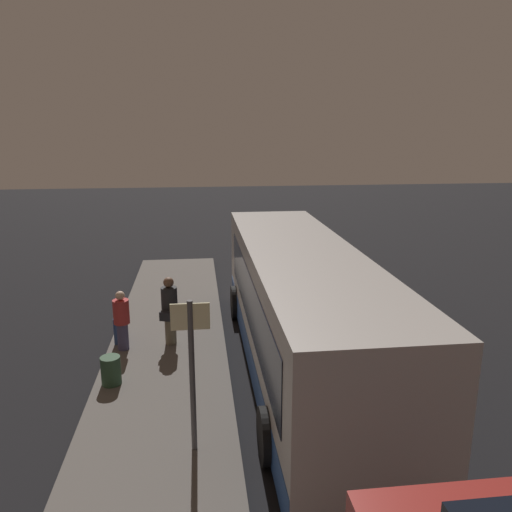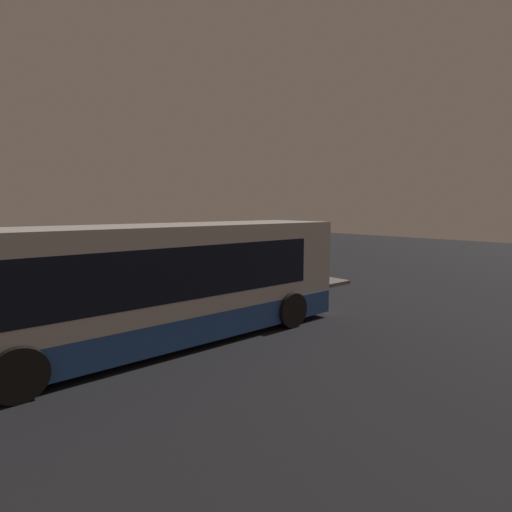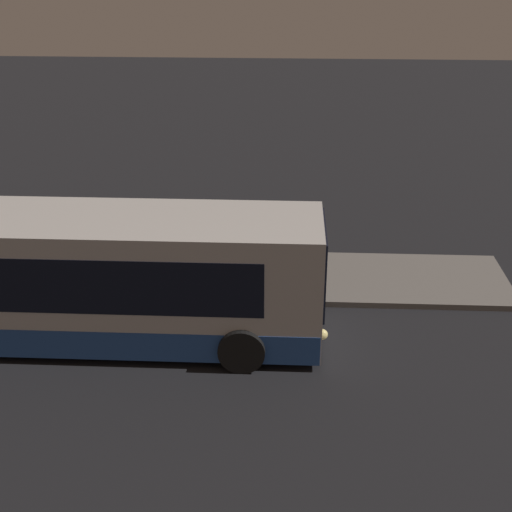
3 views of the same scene
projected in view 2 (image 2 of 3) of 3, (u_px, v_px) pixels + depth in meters
ground at (175, 338)px, 10.75m from camera, size 80.00×80.00×0.00m
platform at (128, 312)px, 13.10m from camera, size 20.00×3.06×0.16m
bus_lead at (154, 286)px, 10.08m from camera, size 10.91×2.79×3.05m
passenger_boarding at (156, 277)px, 13.57m from camera, size 0.67×0.53×1.84m
passenger_waiting at (136, 277)px, 14.35m from camera, size 0.51×0.51×1.58m
suitcase at (147, 288)px, 14.85m from camera, size 0.42×0.23×0.96m
trash_bin at (83, 299)px, 13.24m from camera, size 0.44×0.44×0.65m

